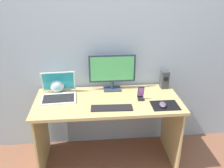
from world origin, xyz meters
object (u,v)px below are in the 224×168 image
object	(u,v)px
monitor	(112,71)
mouse	(163,105)
laptop	(59,93)
keyboard_external	(112,108)
speaker_right	(165,79)
fishbowl	(57,85)
phone_in_dock	(141,95)

from	to	relation	value
monitor	mouse	bearing A→B (deg)	-44.32
monitor	mouse	size ratio (longest dim) A/B	4.78
laptop	keyboard_external	distance (m)	0.57
speaker_right	fishbowl	distance (m)	1.13
monitor	keyboard_external	xyz separation A→B (m)	(-0.04, -0.41, -0.20)
mouse	fishbowl	bearing A→B (deg)	164.57
monitor	laptop	bearing A→B (deg)	-166.38
laptop	mouse	xyz separation A→B (m)	(0.97, -0.28, -0.03)
speaker_right	laptop	xyz separation A→B (m)	(-1.10, -0.12, -0.05)
speaker_right	keyboard_external	bearing A→B (deg)	-146.34
monitor	phone_in_dock	size ratio (longest dim) A/B	3.48
monitor	fishbowl	xyz separation A→B (m)	(-0.57, -0.00, -0.14)
speaker_right	phone_in_dock	world-z (taller)	speaker_right
monitor	speaker_right	bearing A→B (deg)	-0.67
monitor	phone_in_dock	bearing A→B (deg)	-45.59
speaker_right	mouse	xyz separation A→B (m)	(-0.13, -0.41, -0.07)
monitor	speaker_right	xyz separation A→B (m)	(0.56, -0.01, -0.11)
monitor	keyboard_external	size ratio (longest dim) A/B	1.28
speaker_right	mouse	bearing A→B (deg)	-107.77
monitor	speaker_right	world-z (taller)	monitor
keyboard_external	mouse	xyz separation A→B (m)	(0.47, -0.01, 0.02)
speaker_right	phone_in_dock	xyz separation A→B (m)	(-0.30, -0.25, -0.05)
fishbowl	keyboard_external	world-z (taller)	fishbowl
phone_in_dock	speaker_right	bearing A→B (deg)	39.48
laptop	mouse	world-z (taller)	laptop
fishbowl	mouse	distance (m)	1.08
laptop	phone_in_dock	distance (m)	0.80
speaker_right	phone_in_dock	distance (m)	0.40
monitor	phone_in_dock	world-z (taller)	monitor
fishbowl	phone_in_dock	world-z (taller)	fishbowl
fishbowl	keyboard_external	bearing A→B (deg)	-37.37
fishbowl	phone_in_dock	distance (m)	0.86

